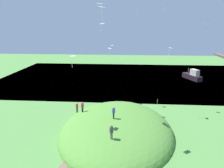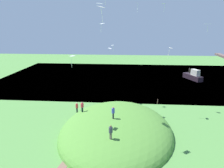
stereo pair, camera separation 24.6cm
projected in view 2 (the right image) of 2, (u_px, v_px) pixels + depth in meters
The scene contains 19 objects.
ground_plane at pixel (135, 109), 45.37m from camera, with size 160.00×160.00×0.00m, color #4E853E.
lake_water at pixel (134, 78), 71.73m from camera, with size 47.98×80.00×0.40m, color #456897.
grass_hill at pixel (116, 132), 35.99m from camera, with size 23.78×17.02×5.76m, color #4F8834.
boat_on_lake at pixel (193, 76), 68.91m from camera, with size 7.39×4.46×3.18m.
person_on_hilltop at pixel (113, 111), 33.41m from camera, with size 0.60×0.60×1.80m.
person_walking_path at pixel (77, 106), 40.48m from camera, with size 0.54×0.54×1.82m.
person_watching_kites at pixel (82, 106), 38.23m from camera, with size 0.62×0.62×1.74m.
person_with_child at pixel (111, 130), 28.52m from camera, with size 0.65×0.65×1.84m.
kite_0 at pixel (170, 49), 38.94m from camera, with size 0.86×0.73×1.97m.
kite_1 at pixel (100, 4), 38.12m from camera, with size 1.26×1.27×1.70m.
kite_2 at pixel (102, 24), 39.81m from camera, with size 1.11×1.03×1.54m.
kite_4 at pixel (110, 49), 46.51m from camera, with size 0.91×0.73×1.28m.
kite_5 at pixel (72, 57), 29.28m from camera, with size 0.95×0.83×1.44m.
kite_6 at pixel (164, 4), 40.50m from camera, with size 0.62×0.73×1.34m.
kite_7 at pixel (113, 46), 49.00m from camera, with size 0.76×0.57×1.49m.
kite_8 at pixel (207, 24), 41.19m from camera, with size 1.05×1.32×1.50m.
kite_10 at pixel (101, 7), 32.19m from camera, with size 1.37×1.11×2.15m.
kite_11 at pixel (137, 4), 46.34m from camera, with size 0.89×0.72×2.02m.
mooring_post at pixel (158, 102), 48.29m from camera, with size 0.14×0.14×1.00m, color brown.
Camera 2 is at (42.93, -0.83, 16.09)m, focal length 37.77 mm.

